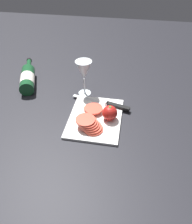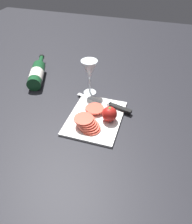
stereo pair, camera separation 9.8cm
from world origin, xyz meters
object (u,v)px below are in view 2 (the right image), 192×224
wine_bottle (37,74)px  whole_tomato (109,114)px  knife (115,106)px  tomato_slice_stack_near (87,124)px  tomato_slice_stack_far (94,109)px  wine_glass (89,71)px

wine_bottle → whole_tomato: whole_tomato is taller
knife → tomato_slice_stack_near: tomato_slice_stack_near is taller
knife → tomato_slice_stack_far: (0.05, -0.09, 0.00)m
wine_glass → knife: bearing=58.2°
tomato_slice_stack_near → tomato_slice_stack_far: (-0.12, -0.01, -0.01)m
whole_tomato → tomato_slice_stack_near: whole_tomato is taller
knife → wine_glass: bearing=-17.7°
knife → tomato_slice_stack_far: 0.10m
tomato_slice_stack_far → whole_tomato: bearing=61.9°
wine_glass → whole_tomato: 0.26m
tomato_slice_stack_near → tomato_slice_stack_far: size_ratio=1.24×
whole_tomato → tomato_slice_stack_near: bearing=-46.6°
knife → tomato_slice_stack_near: (0.17, -0.08, 0.01)m
whole_tomato → tomato_slice_stack_far: 0.10m
whole_tomato → tomato_slice_stack_near: 0.11m
tomato_slice_stack_near → wine_glass: bearing=-163.5°
tomato_slice_stack_far → wine_glass: bearing=-153.8°
wine_bottle → knife: wine_bottle is taller
tomato_slice_stack_near → tomato_slice_stack_far: 0.12m
wine_glass → tomato_slice_stack_near: (0.27, 0.08, -0.10)m
wine_bottle → tomato_slice_stack_far: (0.18, 0.40, -0.02)m
wine_glass → whole_tomato: wine_glass is taller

